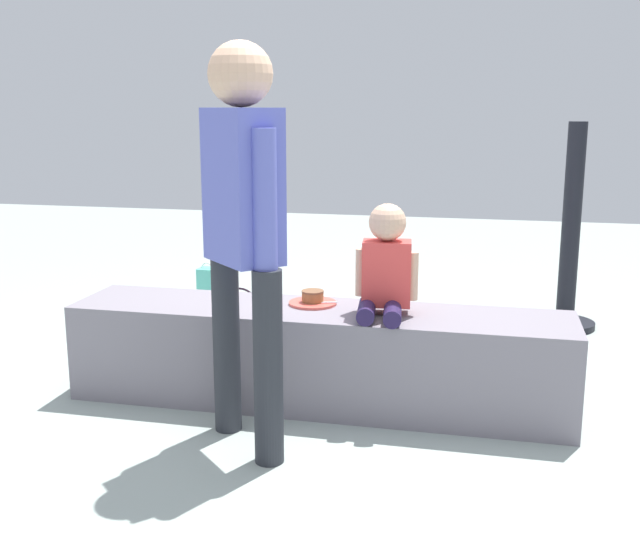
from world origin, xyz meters
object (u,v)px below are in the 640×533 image
object	(u,v)px
handbag_black_leather	(241,320)
adult_standing	(243,212)
child_seated	(386,267)
cake_box_white	(494,346)
cake_plate	(313,300)
water_bottle_near_gift	(403,324)
gift_bag	(214,292)
party_cup_red	(416,345)

from	to	relation	value
handbag_black_leather	adult_standing	bearing A→B (deg)	-70.22
child_seated	handbag_black_leather	size ratio (longest dim) A/B	1.60
adult_standing	cake_box_white	world-z (taller)	adult_standing
adult_standing	handbag_black_leather	distance (m)	1.69
adult_standing	cake_plate	world-z (taller)	adult_standing
cake_box_white	water_bottle_near_gift	bearing A→B (deg)	154.68
water_bottle_near_gift	cake_plate	bearing A→B (deg)	-107.47
cake_plate	water_bottle_near_gift	world-z (taller)	cake_plate
gift_bag	handbag_black_leather	bearing A→B (deg)	-49.97
cake_plate	cake_box_white	size ratio (longest dim) A/B	0.73
gift_bag	party_cup_red	distance (m)	1.44
child_seated	party_cup_red	world-z (taller)	child_seated
cake_box_white	handbag_black_leather	bearing A→B (deg)	176.97
water_bottle_near_gift	cake_box_white	bearing A→B (deg)	-25.32
child_seated	cake_plate	world-z (taller)	child_seated
gift_bag	handbag_black_leather	size ratio (longest dim) A/B	1.19
child_seated	gift_bag	world-z (taller)	child_seated
child_seated	handbag_black_leather	bearing A→B (deg)	137.13
cake_plate	water_bottle_near_gift	xyz separation A→B (m)	(0.31, 0.98, -0.38)
water_bottle_near_gift	party_cup_red	world-z (taller)	water_bottle_near_gift
cake_plate	child_seated	bearing A→B (deg)	-15.32
adult_standing	cake_box_white	distance (m)	1.84
gift_bag	handbag_black_leather	world-z (taller)	gift_bag
adult_standing	party_cup_red	world-z (taller)	adult_standing
handbag_black_leather	child_seated	bearing A→B (deg)	-42.87
cake_plate	cake_box_white	bearing A→B (deg)	41.37
child_seated	adult_standing	bearing A→B (deg)	-135.26
cake_plate	cake_box_white	distance (m)	1.18
cake_plate	party_cup_red	distance (m)	0.89
gift_bag	party_cup_red	xyz separation A→B (m)	(1.35, -0.49, -0.10)
cake_plate	cake_box_white	xyz separation A→B (m)	(0.83, 0.73, -0.40)
adult_standing	cake_box_white	size ratio (longest dim) A/B	5.07
gift_bag	cake_box_white	bearing A→B (deg)	-13.77
gift_bag	water_bottle_near_gift	bearing A→B (deg)	-8.45
gift_bag	cake_plate	bearing A→B (deg)	-51.48
cake_plate	party_cup_red	size ratio (longest dim) A/B	1.93
adult_standing	handbag_black_leather	world-z (taller)	adult_standing
cake_box_white	handbag_black_leather	world-z (taller)	handbag_black_leather
party_cup_red	handbag_black_leather	size ratio (longest dim) A/B	0.38
cake_box_white	gift_bag	bearing A→B (deg)	166.23
cake_plate	party_cup_red	xyz separation A→B (m)	(0.42, 0.68, -0.41)
cake_plate	cake_box_white	world-z (taller)	cake_plate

